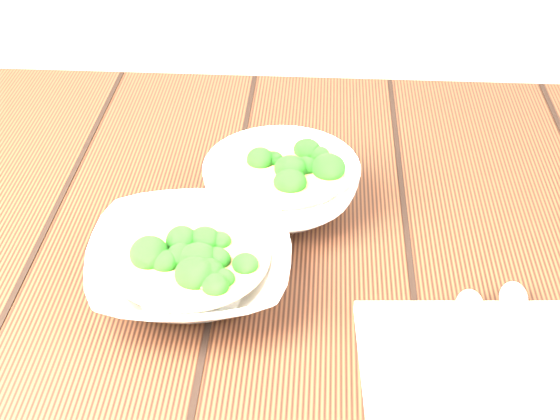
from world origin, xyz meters
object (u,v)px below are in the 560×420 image
table (245,326)px  trivet (256,214)px  soup_bowl_front (191,263)px  napkin (481,374)px  soup_bowl_back (281,184)px

table → trivet: (0.01, 0.04, 0.13)m
table → trivet: size_ratio=11.64×
soup_bowl_front → napkin: soup_bowl_front is taller
soup_bowl_front → trivet: soup_bowl_front is taller
table → soup_bowl_back: soup_bowl_back is taller
soup_bowl_front → trivet: (0.06, 0.10, -0.01)m
soup_bowl_front → table: bearing=54.4°
table → soup_bowl_front: 0.17m
table → trivet: bearing=73.5°
table → trivet: trivet is taller
soup_bowl_front → napkin: bearing=-21.5°
soup_bowl_back → soup_bowl_front: bearing=-120.7°
soup_bowl_back → trivet: bearing=-126.9°
soup_bowl_back → trivet: size_ratio=1.95×
table → soup_bowl_back: size_ratio=5.97×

